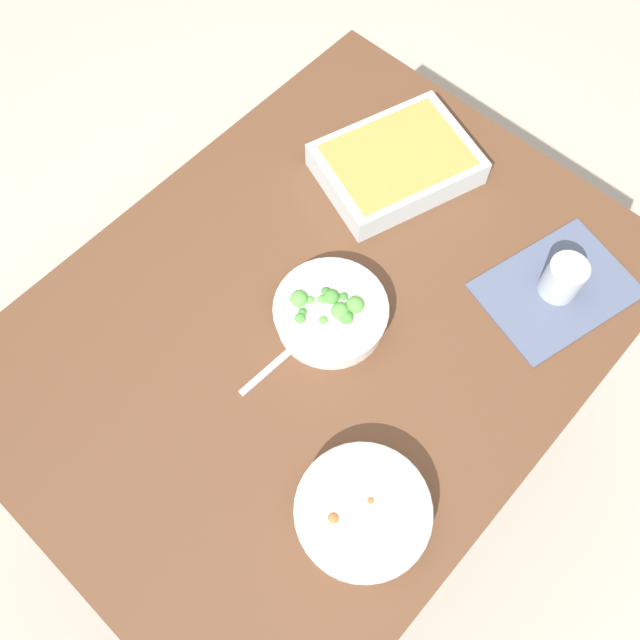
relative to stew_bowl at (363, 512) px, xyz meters
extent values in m
plane|color=#B2A899|center=(-0.22, -0.29, -0.77)|extent=(6.00, 6.00, 0.00)
cube|color=brown|center=(-0.22, -0.29, -0.05)|extent=(1.20, 0.90, 0.04)
cylinder|color=brown|center=(-0.76, -0.68, -0.42)|extent=(0.06, 0.06, 0.70)
cylinder|color=brown|center=(0.32, -0.68, -0.42)|extent=(0.06, 0.06, 0.70)
cylinder|color=brown|center=(-0.76, 0.10, -0.42)|extent=(0.06, 0.06, 0.70)
cube|color=#4C5670|center=(-0.56, 0.00, -0.03)|extent=(0.32, 0.27, 0.00)
cylinder|color=white|center=(0.00, 0.00, 0.00)|extent=(0.21, 0.21, 0.05)
torus|color=white|center=(0.00, 0.00, 0.02)|extent=(0.22, 0.22, 0.01)
cylinder|color=olive|center=(0.00, 0.00, 0.00)|extent=(0.17, 0.17, 0.03)
sphere|color=#C66633|center=(0.05, -0.02, 0.02)|extent=(0.01, 0.01, 0.01)
sphere|color=silver|center=(0.04, 0.02, 0.02)|extent=(0.02, 0.02, 0.02)
sphere|color=#C66633|center=(0.04, -0.03, 0.02)|extent=(0.02, 0.02, 0.02)
sphere|color=olive|center=(0.04, 0.03, 0.02)|extent=(0.02, 0.02, 0.02)
sphere|color=#C66633|center=(-0.02, 0.00, 0.02)|extent=(0.02, 0.02, 0.02)
cylinder|color=white|center=(-0.23, -0.28, -0.01)|extent=(0.20, 0.20, 0.05)
torus|color=white|center=(-0.23, -0.28, 0.01)|extent=(0.21, 0.21, 0.01)
cylinder|color=#8CB272|center=(-0.23, -0.28, 0.00)|extent=(0.17, 0.17, 0.02)
sphere|color=#569E42|center=(-0.20, -0.27, 0.01)|extent=(0.02, 0.02, 0.02)
sphere|color=#3D7A33|center=(-0.19, -0.31, 0.01)|extent=(0.02, 0.02, 0.02)
sphere|color=#3D7A33|center=(-0.26, -0.27, 0.01)|extent=(0.02, 0.02, 0.02)
sphere|color=#569E42|center=(-0.22, -0.31, 0.01)|extent=(0.02, 0.02, 0.02)
sphere|color=#478C38|center=(-0.25, -0.29, 0.01)|extent=(0.03, 0.03, 0.03)
sphere|color=#569E42|center=(-0.20, -0.33, 0.02)|extent=(0.04, 0.04, 0.04)
sphere|color=#3D7A33|center=(-0.25, -0.30, 0.01)|extent=(0.02, 0.02, 0.02)
sphere|color=#569E42|center=(-0.26, -0.25, 0.02)|extent=(0.04, 0.04, 0.04)
sphere|color=#478C38|center=(-0.18, -0.30, 0.01)|extent=(0.02, 0.02, 0.02)
sphere|color=#569E42|center=(-0.23, -0.26, 0.02)|extent=(0.04, 0.04, 0.04)
sphere|color=#569E42|center=(-0.23, -0.30, 0.01)|extent=(0.02, 0.02, 0.02)
sphere|color=#478C38|center=(-0.23, -0.24, 0.01)|extent=(0.03, 0.03, 0.03)
sphere|color=#478C38|center=(-0.23, -0.25, 0.01)|extent=(0.03, 0.03, 0.03)
cube|color=silver|center=(-0.57, -0.40, 0.00)|extent=(0.36, 0.31, 0.06)
cube|color=gold|center=(-0.57, -0.40, 0.01)|extent=(0.31, 0.27, 0.04)
cylinder|color=#B2BCC6|center=(-0.56, 0.00, 0.01)|extent=(0.07, 0.07, 0.08)
cylinder|color=black|center=(-0.56, 0.00, 0.00)|extent=(0.06, 0.06, 0.05)
cube|color=silver|center=(0.00, 0.00, -0.03)|extent=(0.09, 0.12, 0.01)
ellipsoid|color=silver|center=(-0.05, -0.07, -0.03)|extent=(0.04, 0.05, 0.01)
cube|color=silver|center=(-0.08, -0.28, -0.03)|extent=(0.14, 0.02, 0.01)
ellipsoid|color=silver|center=(-0.17, -0.28, -0.03)|extent=(0.04, 0.03, 0.01)
camera|label=1|loc=(0.19, 0.08, 1.11)|focal=38.64mm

